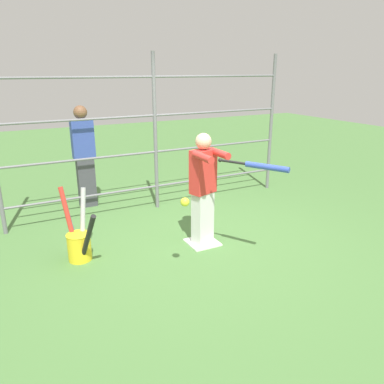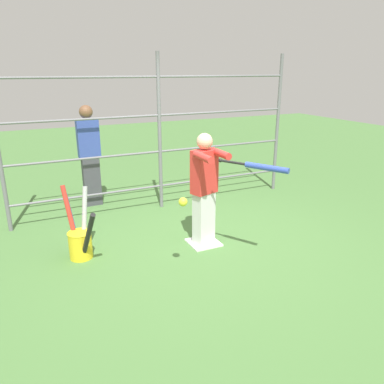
{
  "view_description": "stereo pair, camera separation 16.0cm",
  "coord_description": "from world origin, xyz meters",
  "views": [
    {
      "loc": [
        2.28,
        4.06,
        2.26
      ],
      "look_at": [
        0.32,
        0.3,
        0.87
      ],
      "focal_mm": 35.0,
      "sensor_mm": 36.0,
      "label": 1
    },
    {
      "loc": [
        2.14,
        4.13,
        2.26
      ],
      "look_at": [
        0.32,
        0.3,
        0.87
      ],
      "focal_mm": 35.0,
      "sensor_mm": 36.0,
      "label": 2
    }
  ],
  "objects": [
    {
      "name": "baseball_bat_swinging",
      "position": [
        -0.26,
        0.84,
        1.24
      ],
      "size": [
        0.48,
        0.76,
        0.07
      ],
      "color": "black"
    },
    {
      "name": "batter",
      "position": [
        0.0,
        0.02,
        0.82
      ],
      "size": [
        0.37,
        0.59,
        1.51
      ],
      "color": "silver",
      "rests_on": "ground"
    },
    {
      "name": "bat_bucket",
      "position": [
        1.58,
        -0.31,
        0.25
      ],
      "size": [
        0.34,
        0.92,
        0.9
      ],
      "color": "yellow",
      "rests_on": "ground"
    },
    {
      "name": "softball_in_flight",
      "position": [
        0.63,
        0.74,
        0.94
      ],
      "size": [
        0.1,
        0.1,
        0.1
      ],
      "color": "yellow"
    },
    {
      "name": "fence_backstop",
      "position": [
        0.0,
        -1.6,
        1.27
      ],
      "size": [
        4.81,
        0.06,
        2.53
      ],
      "color": "slate",
      "rests_on": "ground"
    },
    {
      "name": "home_plate",
      "position": [
        0.0,
        0.0,
        0.01
      ],
      "size": [
        0.4,
        0.4,
        0.02
      ],
      "color": "white",
      "rests_on": "ground"
    },
    {
      "name": "bystander_behind_fence",
      "position": [
        1.04,
        -2.22,
        0.89
      ],
      "size": [
        0.35,
        0.22,
        1.72
      ],
      "color": "#3F3F47",
      "rests_on": "ground"
    },
    {
      "name": "ground_plane",
      "position": [
        0.0,
        0.0,
        0.0
      ],
      "size": [
        24.0,
        24.0,
        0.0
      ],
      "primitive_type": "plane",
      "color": "#4C7A3D"
    }
  ]
}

